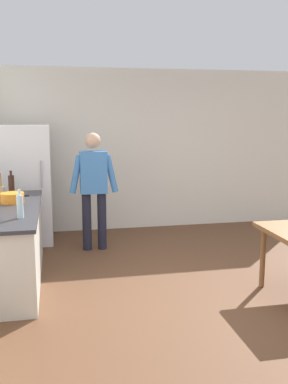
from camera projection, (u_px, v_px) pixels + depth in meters
name	position (u px, v px, depth m)	size (l,w,h in m)	color
ground_plane	(197.00, 294.00, 4.82)	(14.00, 14.00, 0.00)	brown
wall_back	(143.00, 150.00, 7.47)	(6.40, 0.12, 2.70)	silver
kitchen_counter	(13.00, 244.00, 5.11)	(0.64, 2.20, 0.90)	beige
refrigerator	(28.00, 185.00, 6.59)	(0.70, 0.67, 1.80)	white
person	(94.00, 183.00, 6.23)	(0.70, 0.22, 1.70)	#1E1E2D
cooking_pot	(12.00, 198.00, 5.27)	(0.40, 0.28, 0.12)	orange
utensil_jar	(0.00, 192.00, 5.58)	(0.11, 0.11, 0.32)	tan
bottle_wine_dark	(11.00, 186.00, 5.64)	(0.08, 0.08, 0.34)	black
bottle_water_clear	(20.00, 206.00, 4.48)	(0.07, 0.07, 0.30)	silver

